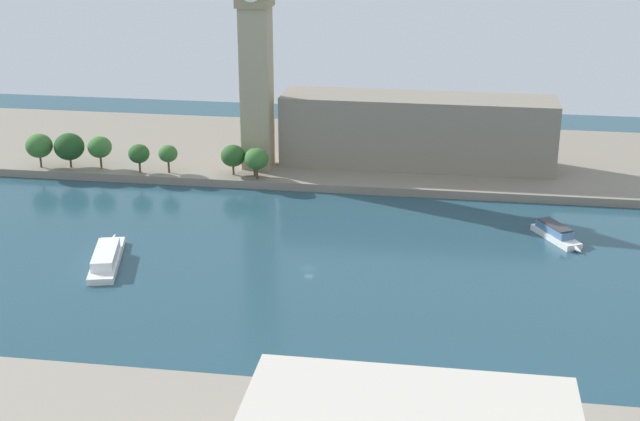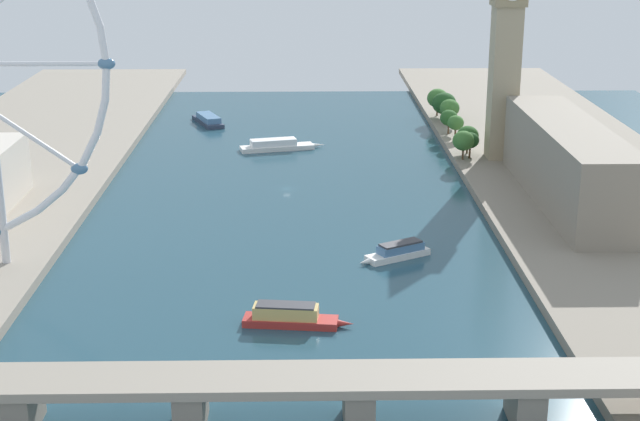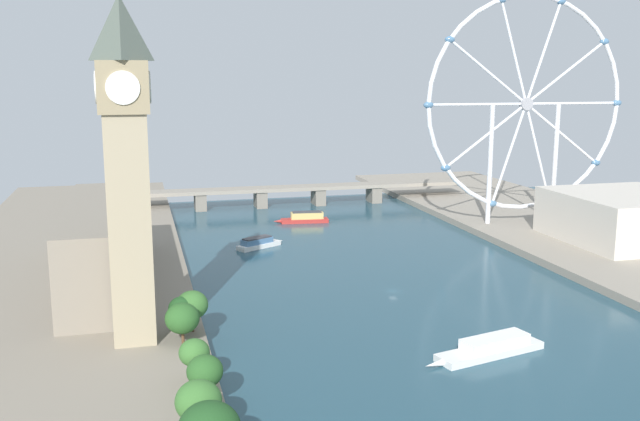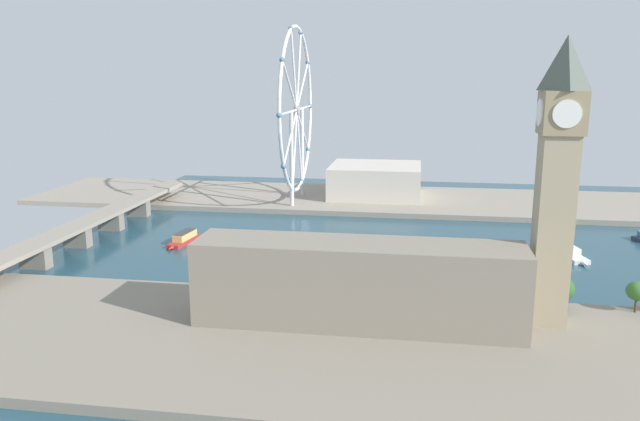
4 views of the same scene
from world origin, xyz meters
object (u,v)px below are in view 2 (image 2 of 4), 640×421
clock_tower (506,41)px  river_bridge (275,388)px  tour_boat_3 (208,120)px  parliament_block (568,163)px  tour_boat_2 (398,252)px  tour_boat_0 (277,145)px  tour_boat_1 (290,316)px

clock_tower → river_bridge: 224.77m
clock_tower → tour_boat_3: size_ratio=2.83×
parliament_block → tour_boat_2: bearing=37.3°
clock_tower → tour_boat_0: clock_tower is taller
tour_boat_1 → parliament_block: bearing=51.8°
parliament_block → river_bridge: 173.14m
parliament_block → tour_boat_3: parliament_block is taller
river_bridge → tour_boat_2: size_ratio=9.16×
tour_boat_0 → tour_boat_3: 63.25m
clock_tower → tour_boat_2: (51.96, 107.80, -47.94)m
tour_boat_0 → river_bridge: bearing=-102.5°
parliament_block → tour_boat_0: 134.84m
tour_boat_1 → river_bridge: bearing=-86.2°
tour_boat_0 → tour_boat_1: bearing=-101.4°
tour_boat_3 → clock_tower: bearing=-144.5°
tour_boat_0 → tour_boat_3: bearing=109.4°
parliament_block → river_bridge: parliament_block is taller
tour_boat_3 → parliament_block: bearing=-157.8°
tour_boat_1 → tour_boat_3: tour_boat_1 is taller
tour_boat_0 → tour_boat_2: bearing=-87.4°
clock_tower → parliament_block: bearing=100.1°
river_bridge → tour_boat_1: bearing=-92.9°
river_bridge → tour_boat_3: bearing=-82.0°
clock_tower → tour_boat_3: (126.10, -79.56, -48.00)m
river_bridge → tour_boat_2: river_bridge is taller
parliament_block → tour_boat_1: parliament_block is taller
clock_tower → parliament_block: size_ratio=0.86×
clock_tower → tour_boat_0: bearing=-16.2°
clock_tower → tour_boat_3: clock_tower is taller
tour_boat_1 → tour_boat_0: bearing=99.1°
tour_boat_0 → tour_boat_1: 181.88m
parliament_block → tour_boat_1: bearing=45.2°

